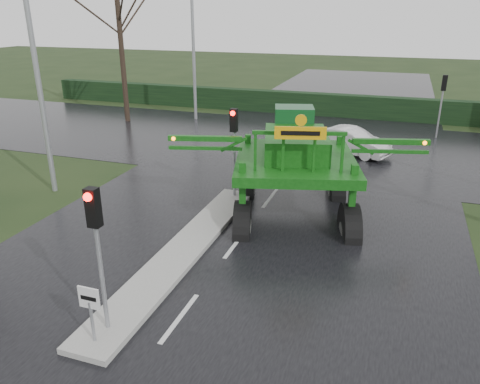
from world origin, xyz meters
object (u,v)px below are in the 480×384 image
(traffic_signal_mid, at_px, (234,134))
(crop_sprayer, at_px, (243,161))
(traffic_signal_far, at_px, (443,92))
(traffic_signal_near, at_px, (96,230))
(keep_left_sign, at_px, (90,306))
(street_light_left_far, at_px, (197,24))
(street_light_left_near, at_px, (38,35))
(white_sedan, at_px, (350,154))

(traffic_signal_mid, bearing_deg, crop_sprayer, -63.48)
(traffic_signal_mid, distance_m, crop_sprayer, 2.47)
(traffic_signal_mid, relative_size, traffic_signal_far, 1.00)
(traffic_signal_mid, height_order, traffic_signal_far, same)
(traffic_signal_near, bearing_deg, keep_left_sign, -90.00)
(traffic_signal_near, xyz_separation_m, street_light_left_far, (-6.89, 21.01, 3.40))
(traffic_signal_far, relative_size, street_light_left_far, 0.35)
(keep_left_sign, relative_size, traffic_signal_near, 0.38)
(traffic_signal_far, relative_size, street_light_left_near, 0.35)
(street_light_left_far, bearing_deg, keep_left_sign, -72.22)
(traffic_signal_near, xyz_separation_m, traffic_signal_far, (7.80, 21.02, 0.00))
(traffic_signal_far, distance_m, street_light_left_far, 15.08)
(traffic_signal_mid, bearing_deg, street_light_left_far, 118.86)
(crop_sprayer, relative_size, white_sedan, 2.14)
(traffic_signal_near, xyz_separation_m, street_light_left_near, (-6.89, 7.01, 3.40))
(traffic_signal_far, height_order, crop_sprayer, crop_sprayer)
(street_light_left_far, bearing_deg, white_sedan, -25.13)
(traffic_signal_near, distance_m, crop_sprayer, 6.40)
(keep_left_sign, relative_size, traffic_signal_mid, 0.38)
(traffic_signal_far, bearing_deg, crop_sprayer, 65.50)
(traffic_signal_mid, xyz_separation_m, traffic_signal_far, (7.80, 12.52, 0.00))
(traffic_signal_mid, xyz_separation_m, street_light_left_near, (-6.89, -1.49, 3.40))
(traffic_signal_near, bearing_deg, street_light_left_far, 108.17)
(traffic_signal_near, bearing_deg, crop_sprayer, 80.14)
(traffic_signal_mid, relative_size, crop_sprayer, 0.41)
(keep_left_sign, relative_size, traffic_signal_far, 0.38)
(traffic_signal_near, relative_size, traffic_signal_mid, 1.00)
(street_light_left_near, xyz_separation_m, white_sedan, (10.42, 9.11, -5.99))
(traffic_signal_far, bearing_deg, traffic_signal_mid, 58.07)
(keep_left_sign, relative_size, street_light_left_far, 0.14)
(keep_left_sign, xyz_separation_m, crop_sprayer, (1.10, 6.80, 1.27))
(keep_left_sign, distance_m, traffic_signal_far, 22.93)
(crop_sprayer, bearing_deg, traffic_signal_mid, 101.24)
(street_light_left_far, bearing_deg, traffic_signal_near, -71.83)
(keep_left_sign, relative_size, crop_sprayer, 0.16)
(street_light_left_near, relative_size, crop_sprayer, 1.17)
(street_light_left_near, distance_m, street_light_left_far, 14.00)
(traffic_signal_mid, bearing_deg, traffic_signal_near, -90.00)
(traffic_signal_near, height_order, traffic_signal_mid, same)
(street_light_left_far, height_order, white_sedan, street_light_left_far)
(crop_sprayer, bearing_deg, street_light_left_far, 103.24)
(white_sedan, bearing_deg, street_light_left_near, 153.35)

